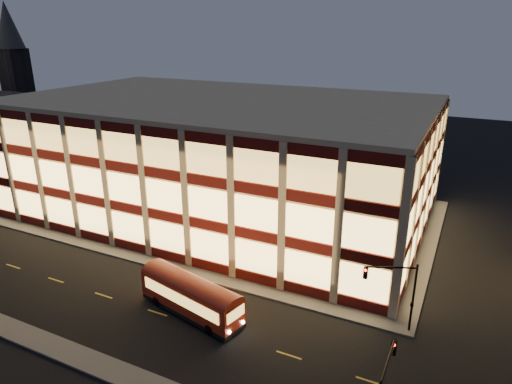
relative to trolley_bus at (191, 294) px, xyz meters
The scene contains 9 objects.
ground 8.35m from the trolley_bus, 144.63° to the left, with size 200.00×200.00×0.00m, color black.
sidewalk_office_south 11.34m from the trolley_bus, 149.34° to the left, with size 54.00×2.00×0.15m, color #514F4C.
sidewalk_office_east 27.25m from the trolley_bus, 52.99° to the left, with size 2.00×30.00×0.15m, color #514F4C.
sidewalk_near 10.77m from the trolley_bus, 128.68° to the right, with size 100.00×2.00×0.15m, color #514F4C.
office_building 24.25m from the trolley_bus, 113.83° to the left, with size 50.45×30.45×14.50m.
church_tower 89.01m from the trolley_bus, 149.74° to the left, with size 5.00×5.00×18.00m, color #2D2621.
church_spire 91.21m from the trolley_bus, 149.74° to the left, with size 6.00×6.00×10.00m, color #4C473F.
traffic_signal_far 16.50m from the trolley_bus, 17.62° to the left, with size 3.79×1.87×6.00m.
trolley_bus is the anchor object (origin of this frame).
Camera 1 is at (25.86, -31.69, 22.89)m, focal length 32.00 mm.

